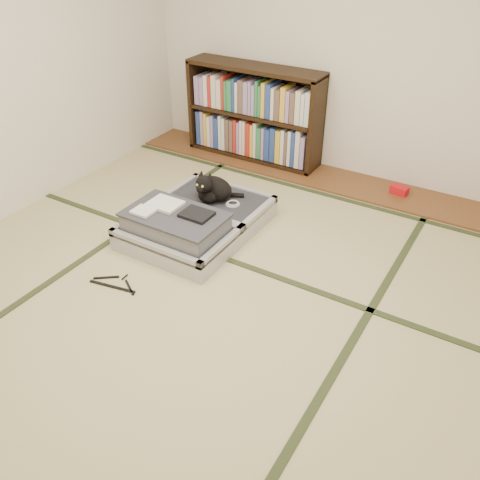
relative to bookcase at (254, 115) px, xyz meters
The scene contains 10 objects.
floor 2.28m from the bookcase, 68.12° to the right, with size 4.50×4.50×0.00m, color #C7BF84.
wood_strip 0.94m from the bookcase, ahead, with size 4.00×0.50×0.02m, color brown.
red_item 1.58m from the bookcase, ahead, with size 0.15×0.09×0.07m, color red.
room_shell 2.45m from the bookcase, 68.12° to the right, with size 4.50×4.50×4.50m.
tatami_borders 1.84m from the bookcase, 62.19° to the right, with size 4.00×4.50×0.01m.
bookcase is the anchor object (origin of this frame).
suitcase 1.58m from the bookcase, 77.52° to the right, with size 0.83×1.11×0.33m.
cat 1.28m from the bookcase, 75.58° to the right, with size 0.37×0.37×0.30m.
cable_coil 1.32m from the bookcase, 67.47° to the right, with size 0.12×0.12×0.03m.
hanger 2.38m from the bookcase, 84.02° to the right, with size 0.37×0.20×0.01m.
Camera 1 is at (1.56, -2.15, 2.19)m, focal length 38.00 mm.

